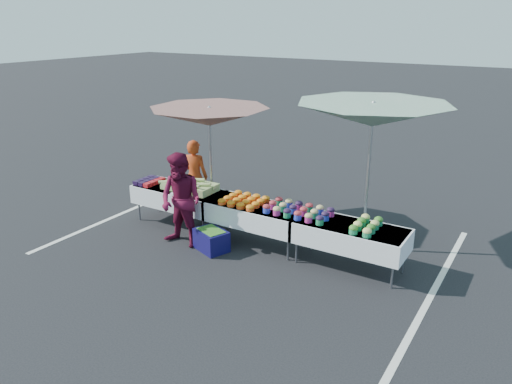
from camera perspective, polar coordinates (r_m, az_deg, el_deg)
The scene contains 17 objects.
ground at distance 9.25m, azimuth 0.00°, elevation -5.86°, with size 80.00×80.00×0.00m, color black.
stripe_left at distance 11.13m, azimuth -14.19°, elevation -2.00°, with size 0.10×5.00×0.00m, color silver.
stripe_right at distance 8.23m, azimuth 19.69°, elevation -10.46°, with size 0.10×5.00×0.00m, color silver.
table_left at distance 10.02m, azimuth -8.81°, elevation -0.47°, with size 1.86×0.81×0.75m.
table_center at distance 9.02m, azimuth 0.00°, elevation -2.50°, with size 1.86×0.81×0.75m.
table_right at distance 8.29m, azimuth 10.70°, elevation -4.87°, with size 1.86×0.81×0.75m.
berry_punnets at distance 10.36m, azimuth -12.09°, elevation 1.21°, with size 0.40×0.54×0.08m.
corn_pile at distance 9.81m, azimuth -7.62°, elevation 0.76°, with size 1.16×0.57×0.26m.
plastic_bags at distance 9.55m, azimuth -8.64°, elevation -0.23°, with size 0.30×0.25×0.05m, color white.
carrot_bowls at distance 9.06m, azimuth -1.38°, elevation -0.94°, with size 0.75×0.69×0.11m.
potato_cups at distance 8.54m, azimuth 4.87°, elevation -2.06°, with size 1.14×0.58×0.16m.
bean_baskets at distance 8.11m, azimuth 12.48°, elevation -3.72°, with size 0.36×0.68×0.15m.
vendor at distance 10.54m, azimuth -7.04°, elevation 1.78°, with size 0.57×0.38×1.57m, color #BD3D15.
customer at distance 8.96m, azimuth -8.55°, elevation -0.98°, with size 0.84×0.65×1.72m, color maroon.
umbrella_left at distance 9.61m, azimuth -5.33°, elevation 8.46°, with size 2.95×2.95×2.36m.
umbrella_right at distance 8.50m, azimuth 13.20°, elevation 8.46°, with size 2.61×2.61×2.66m.
storage_bin at distance 8.95m, azimuth -5.12°, elevation -5.43°, with size 0.70×0.60×0.38m.
Camera 1 is at (4.38, -7.14, 3.93)m, focal length 35.00 mm.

